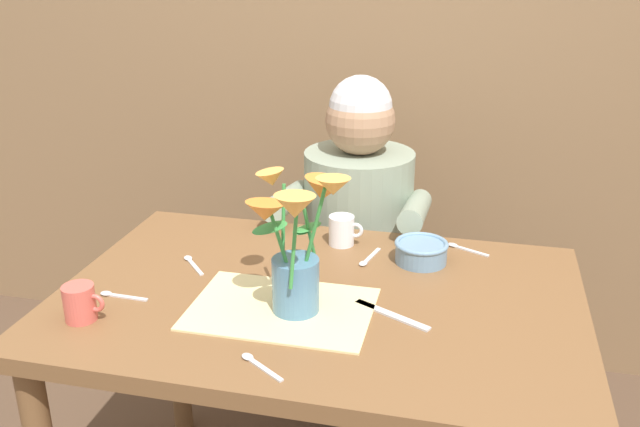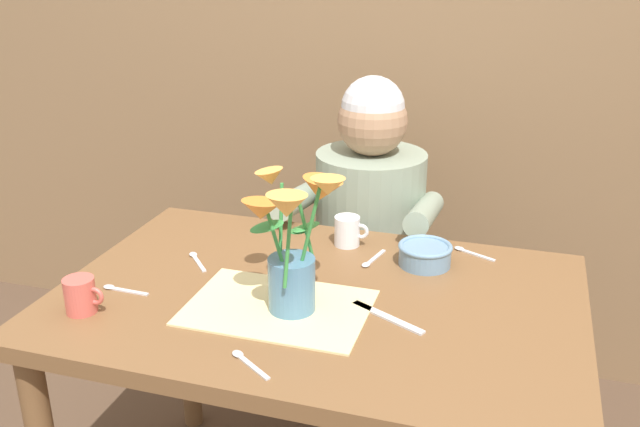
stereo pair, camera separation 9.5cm
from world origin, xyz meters
name	(u,v)px [view 1 (the left image)]	position (x,y,z in m)	size (l,w,h in m)	color
wood_panel_backdrop	(390,19)	(0.00, 1.05, 1.25)	(4.00, 0.10, 2.50)	brown
dining_table	(319,330)	(0.00, 0.00, 0.64)	(1.20, 0.80, 0.74)	brown
seated_person	(357,254)	(-0.02, 0.62, 0.56)	(0.45, 0.47, 1.14)	#4C4C56
striped_placemat	(281,309)	(-0.06, -0.09, 0.74)	(0.40, 0.28, 0.01)	beige
flower_vase	(297,242)	(-0.03, -0.09, 0.91)	(0.24, 0.29, 0.32)	teal
ceramic_bowl	(421,251)	(0.21, 0.23, 0.77)	(0.14, 0.14, 0.06)	#6689A8
dinner_knife	(392,315)	(0.18, -0.06, 0.74)	(0.19, 0.02, 0.01)	silver
ceramic_mug	(342,230)	(-0.01, 0.29, 0.78)	(0.09, 0.07, 0.08)	silver
tea_cup	(80,303)	(-0.47, -0.23, 0.78)	(0.09, 0.07, 0.08)	#CC564C
spoon_0	(116,295)	(-0.45, -0.12, 0.74)	(0.12, 0.02, 0.01)	silver
spoon_1	(367,260)	(0.08, 0.20, 0.74)	(0.04, 0.12, 0.01)	silver
spoon_2	(256,363)	(-0.05, -0.30, 0.74)	(0.11, 0.08, 0.01)	silver
spoon_3	(461,248)	(0.31, 0.33, 0.74)	(0.11, 0.07, 0.01)	silver
spoon_4	(191,262)	(-0.35, 0.09, 0.74)	(0.09, 0.10, 0.01)	silver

